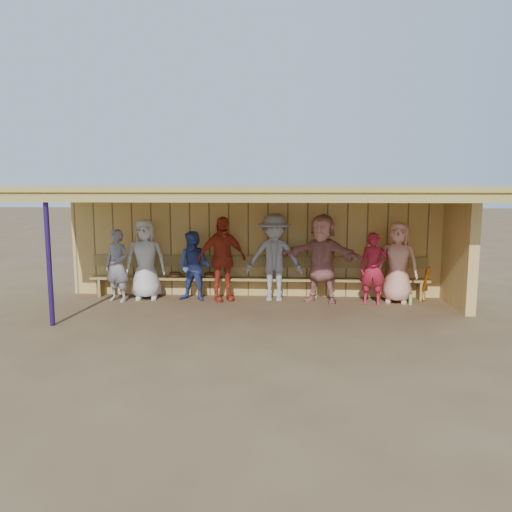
{
  "coord_description": "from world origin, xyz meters",
  "views": [
    {
      "loc": [
        0.55,
        -9.95,
        2.53
      ],
      "look_at": [
        0.0,
        0.35,
        1.05
      ],
      "focal_mm": 35.0,
      "sensor_mm": 36.0,
      "label": 1
    }
  ],
  "objects_px": {
    "player_e": "(274,257)",
    "bench": "(258,274)",
    "player_f": "(322,258)",
    "player_g": "(373,269)",
    "player_a": "(117,266)",
    "player_b": "(146,259)",
    "player_h": "(398,262)",
    "player_c": "(194,266)",
    "player_d": "(222,259)"
  },
  "relations": [
    {
      "from": "player_h",
      "to": "player_e",
      "type": "bearing_deg",
      "value": -165.7
    },
    {
      "from": "player_e",
      "to": "player_b",
      "type": "bearing_deg",
      "value": -179.25
    },
    {
      "from": "player_b",
      "to": "player_f",
      "type": "xyz_separation_m",
      "value": [
        3.88,
        -0.06,
        0.06
      ]
    },
    {
      "from": "player_f",
      "to": "bench",
      "type": "relative_size",
      "value": 0.25
    },
    {
      "from": "player_d",
      "to": "player_h",
      "type": "height_order",
      "value": "player_d"
    },
    {
      "from": "player_b",
      "to": "player_d",
      "type": "height_order",
      "value": "player_d"
    },
    {
      "from": "player_b",
      "to": "bench",
      "type": "xyz_separation_m",
      "value": [
        2.48,
        0.31,
        -0.36
      ]
    },
    {
      "from": "player_b",
      "to": "player_e",
      "type": "height_order",
      "value": "player_e"
    },
    {
      "from": "player_g",
      "to": "player_c",
      "type": "bearing_deg",
      "value": -171.35
    },
    {
      "from": "player_g",
      "to": "player_f",
      "type": "bearing_deg",
      "value": -179.24
    },
    {
      "from": "player_c",
      "to": "bench",
      "type": "bearing_deg",
      "value": 27.78
    },
    {
      "from": "player_b",
      "to": "player_g",
      "type": "relative_size",
      "value": 1.16
    },
    {
      "from": "player_f",
      "to": "bench",
      "type": "distance_m",
      "value": 1.51
    },
    {
      "from": "player_c",
      "to": "player_f",
      "type": "bearing_deg",
      "value": 12.26
    },
    {
      "from": "player_g",
      "to": "player_h",
      "type": "xyz_separation_m",
      "value": [
        0.55,
        0.19,
        0.11
      ]
    },
    {
      "from": "player_c",
      "to": "player_d",
      "type": "xyz_separation_m",
      "value": [
        0.6,
        0.05,
        0.16
      ]
    },
    {
      "from": "player_c",
      "to": "player_g",
      "type": "bearing_deg",
      "value": 9.17
    },
    {
      "from": "player_a",
      "to": "player_b",
      "type": "xyz_separation_m",
      "value": [
        0.55,
        0.27,
        0.1
      ]
    },
    {
      "from": "player_a",
      "to": "player_h",
      "type": "relative_size",
      "value": 0.9
    },
    {
      "from": "player_d",
      "to": "player_f",
      "type": "xyz_separation_m",
      "value": [
        2.17,
        -0.01,
        0.03
      ]
    },
    {
      "from": "player_f",
      "to": "player_g",
      "type": "distance_m",
      "value": 1.11
    },
    {
      "from": "player_g",
      "to": "bench",
      "type": "bearing_deg",
      "value": 178.28
    },
    {
      "from": "player_a",
      "to": "player_d",
      "type": "bearing_deg",
      "value": 25.27
    },
    {
      "from": "bench",
      "to": "player_c",
      "type": "bearing_deg",
      "value": -163.6
    },
    {
      "from": "player_a",
      "to": "player_d",
      "type": "xyz_separation_m",
      "value": [
        2.26,
        0.23,
        0.14
      ]
    },
    {
      "from": "player_a",
      "to": "player_e",
      "type": "distance_m",
      "value": 3.42
    },
    {
      "from": "player_a",
      "to": "bench",
      "type": "distance_m",
      "value": 3.09
    },
    {
      "from": "player_a",
      "to": "bench",
      "type": "xyz_separation_m",
      "value": [
        3.03,
        0.58,
        -0.26
      ]
    },
    {
      "from": "player_b",
      "to": "player_e",
      "type": "distance_m",
      "value": 2.85
    },
    {
      "from": "player_c",
      "to": "bench",
      "type": "relative_size",
      "value": 0.2
    },
    {
      "from": "player_b",
      "to": "player_g",
      "type": "xyz_separation_m",
      "value": [
        4.95,
        -0.25,
        -0.12
      ]
    },
    {
      "from": "player_d",
      "to": "player_g",
      "type": "relative_size",
      "value": 1.2
    },
    {
      "from": "player_b",
      "to": "player_f",
      "type": "relative_size",
      "value": 0.93
    },
    {
      "from": "player_h",
      "to": "player_a",
      "type": "bearing_deg",
      "value": -162.4
    },
    {
      "from": "player_d",
      "to": "player_e",
      "type": "distance_m",
      "value": 1.15
    },
    {
      "from": "player_d",
      "to": "bench",
      "type": "bearing_deg",
      "value": -0.25
    },
    {
      "from": "player_g",
      "to": "bench",
      "type": "xyz_separation_m",
      "value": [
        -2.48,
        0.55,
        -0.24
      ]
    },
    {
      "from": "player_b",
      "to": "bench",
      "type": "distance_m",
      "value": 2.52
    },
    {
      "from": "player_f",
      "to": "player_g",
      "type": "relative_size",
      "value": 1.24
    },
    {
      "from": "bench",
      "to": "player_f",
      "type": "bearing_deg",
      "value": -14.45
    },
    {
      "from": "player_a",
      "to": "player_e",
      "type": "height_order",
      "value": "player_e"
    },
    {
      "from": "player_e",
      "to": "player_h",
      "type": "relative_size",
      "value": 1.09
    },
    {
      "from": "player_b",
      "to": "bench",
      "type": "bearing_deg",
      "value": -2.71
    },
    {
      "from": "player_e",
      "to": "bench",
      "type": "relative_size",
      "value": 0.25
    },
    {
      "from": "player_b",
      "to": "player_c",
      "type": "height_order",
      "value": "player_b"
    },
    {
      "from": "player_a",
      "to": "player_h",
      "type": "distance_m",
      "value": 6.06
    },
    {
      "from": "player_d",
      "to": "player_c",
      "type": "bearing_deg",
      "value": 159.82
    },
    {
      "from": "player_a",
      "to": "player_e",
      "type": "relative_size",
      "value": 0.83
    },
    {
      "from": "player_e",
      "to": "bench",
      "type": "xyz_separation_m",
      "value": [
        -0.38,
        0.31,
        -0.43
      ]
    },
    {
      "from": "player_b",
      "to": "player_a",
      "type": "bearing_deg",
      "value": -163.27
    }
  ]
}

